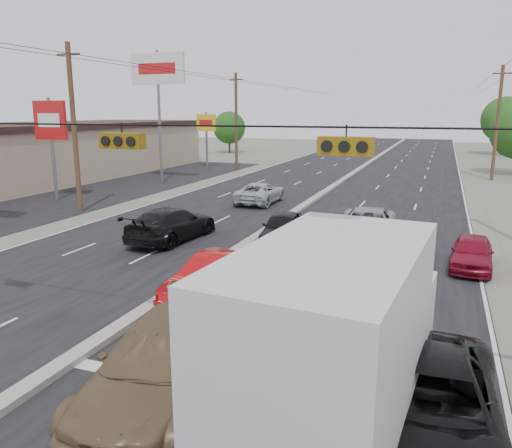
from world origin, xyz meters
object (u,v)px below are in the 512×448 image
(utility_pole_left_c, at_px, (236,121))
(pole_sign_billboard, at_px, (158,77))
(queue_car_b, at_px, (304,262))
(queue_car_e, at_px, (472,253))
(queue_car_c, at_px, (367,227))
(black_suv, at_px, (429,405))
(utility_pole_left_b, at_px, (74,128))
(pole_sign_far, at_px, (206,127))
(oncoming_far, at_px, (260,193))
(tree_right_far, at_px, (505,120))
(oncoming_near, at_px, (172,224))
(pole_sign_mid, at_px, (51,126))
(tree_left_far, at_px, (229,128))
(red_sedan, at_px, (215,278))
(tan_sedan, at_px, (164,363))
(box_truck, at_px, (339,337))
(queue_car_a, at_px, (283,228))
(utility_pole_right_c, at_px, (497,123))

(utility_pole_left_c, bearing_deg, pole_sign_billboard, -99.46)
(queue_car_b, xyz_separation_m, queue_car_e, (5.78, 3.94, -0.12))
(queue_car_c, height_order, queue_car_e, queue_car_c)
(black_suv, xyz_separation_m, queue_car_b, (-4.53, 7.89, -0.01))
(utility_pole_left_b, height_order, pole_sign_far, utility_pole_left_b)
(utility_pole_left_b, height_order, oncoming_far, utility_pole_left_b)
(tree_right_far, height_order, oncoming_near, tree_right_far)
(pole_sign_mid, relative_size, queue_car_b, 1.50)
(tree_right_far, xyz_separation_m, queue_car_b, (-12.18, -62.74, -4.19))
(queue_car_c, bearing_deg, oncoming_far, 130.78)
(pole_sign_mid, relative_size, oncoming_near, 1.28)
(pole_sign_mid, bearing_deg, oncoming_far, 15.31)
(pole_sign_far, relative_size, queue_car_b, 1.29)
(utility_pole_left_b, xyz_separation_m, utility_pole_left_c, (0.00, 25.00, 0.00))
(black_suv, relative_size, oncoming_far, 1.12)
(tree_left_far, height_order, red_sedan, tree_left_far)
(tree_right_far, distance_m, queue_car_b, 64.05)
(pole_sign_far, bearing_deg, pole_sign_mid, -92.60)
(pole_sign_billboard, distance_m, tan_sedan, 34.88)
(tree_left_far, relative_size, queue_car_c, 1.08)
(utility_pole_left_b, relative_size, tan_sedan, 1.71)
(pole_sign_mid, distance_m, tree_right_far, 61.59)
(tree_left_far, height_order, queue_car_b, tree_left_far)
(box_truck, distance_m, red_sedan, 7.74)
(queue_car_b, bearing_deg, queue_car_a, 119.26)
(utility_pole_right_c, xyz_separation_m, tree_left_far, (-34.50, 20.00, -1.39))
(utility_pole_left_b, distance_m, oncoming_far, 12.36)
(queue_car_b, bearing_deg, oncoming_far, 119.57)
(tan_sedan, xyz_separation_m, black_suv, (5.36, 0.45, -0.07))
(oncoming_near, bearing_deg, pole_sign_mid, -22.77)
(utility_pole_right_c, height_order, red_sedan, utility_pole_right_c)
(red_sedan, relative_size, oncoming_far, 0.88)
(tan_sedan, distance_m, queue_car_b, 8.38)
(utility_pole_left_c, xyz_separation_m, oncoming_near, (8.78, -29.05, -4.31))
(pole_sign_billboard, distance_m, queue_car_e, 30.50)
(pole_sign_billboard, distance_m, queue_car_c, 25.58)
(tree_left_far, bearing_deg, queue_car_a, -63.83)
(utility_pole_left_c, bearing_deg, queue_car_a, -63.29)
(pole_sign_mid, bearing_deg, oncoming_near, -27.95)
(red_sedan, relative_size, oncoming_near, 0.81)
(pole_sign_billboard, xyz_separation_m, pole_sign_far, (-1.50, 12.00, -4.46))
(utility_pole_left_c, height_order, tan_sedan, utility_pole_left_c)
(utility_pole_right_c, height_order, pole_sign_mid, utility_pole_right_c)
(tree_right_far, distance_m, black_suv, 71.16)
(queue_car_e, height_order, oncoming_near, oncoming_near)
(black_suv, bearing_deg, pole_sign_billboard, 126.61)
(pole_sign_far, relative_size, queue_car_c, 1.06)
(utility_pole_right_c, distance_m, pole_sign_billboard, 29.78)
(utility_pole_left_c, xyz_separation_m, pole_sign_billboard, (-2.00, -12.00, 3.76))
(utility_pole_left_b, height_order, utility_pole_left_c, same)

